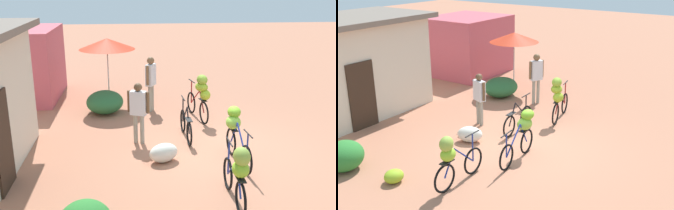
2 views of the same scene
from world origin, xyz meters
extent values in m
plane|color=#B07155|center=(0.00, 0.00, 0.00)|extent=(60.00, 60.00, 0.00)
cube|color=#332319|center=(-1.50, 4.62, 1.00)|extent=(0.90, 0.06, 2.00)
cube|color=#C04F5C|center=(5.18, 6.07, 1.23)|extent=(3.20, 2.80, 2.45)
ellipsoid|color=#2B6637|center=(3.21, 2.96, 0.35)|extent=(1.36, 1.16, 0.69)
cylinder|color=beige|center=(3.92, 2.86, 1.09)|extent=(0.04, 0.04, 2.18)
cone|color=red|center=(3.92, 2.86, 2.08)|extent=(1.81, 1.81, 0.35)
torus|color=black|center=(-1.91, 0.22, 0.33)|extent=(0.65, 0.05, 0.65)
torus|color=black|center=(-2.89, 0.22, 0.33)|extent=(0.65, 0.05, 0.65)
cylinder|color=navy|center=(-2.72, 0.22, 0.61)|extent=(0.37, 0.04, 0.58)
cylinder|color=navy|center=(-2.23, 0.22, 0.61)|extent=(0.66, 0.04, 0.59)
cylinder|color=black|center=(-1.91, 0.22, 1.02)|extent=(0.50, 0.03, 0.03)
cylinder|color=navy|center=(-1.91, 0.22, 0.67)|extent=(0.04, 0.04, 0.69)
cube|color=black|center=(-2.79, 0.22, 0.68)|extent=(0.36, 0.14, 0.02)
ellipsoid|color=#8AC02C|center=(-2.75, 0.21, 0.84)|extent=(0.38, 0.31, 0.30)
ellipsoid|color=#8CAD40|center=(-2.79, 0.22, 1.10)|extent=(0.41, 0.36, 0.34)
torus|color=black|center=(-1.33, -0.33, 0.33)|extent=(0.66, 0.10, 0.65)
torus|color=black|center=(-0.27, -0.25, 0.33)|extent=(0.66, 0.10, 0.65)
cylinder|color=navy|center=(-0.46, -0.26, 0.63)|extent=(0.40, 0.07, 0.62)
cylinder|color=navy|center=(-0.98, -0.30, 0.63)|extent=(0.71, 0.09, 0.63)
cylinder|color=black|center=(-1.33, -0.33, 0.94)|extent=(0.50, 0.07, 0.03)
cylinder|color=navy|center=(-1.33, -0.33, 0.63)|extent=(0.04, 0.04, 0.61)
cube|color=black|center=(-0.38, -0.26, 0.68)|extent=(0.37, 0.17, 0.02)
ellipsoid|color=#8AC33E|center=(-0.39, -0.25, 0.85)|extent=(0.47, 0.40, 0.32)
ellipsoid|color=#79BB29|center=(-0.30, -0.28, 1.08)|extent=(0.40, 0.33, 0.26)
torus|color=black|center=(1.28, 0.72, 0.32)|extent=(0.64, 0.08, 0.64)
torus|color=black|center=(0.32, 0.68, 0.32)|extent=(0.64, 0.08, 0.64)
cylinder|color=black|center=(0.49, 0.69, 0.62)|extent=(0.37, 0.05, 0.62)
cylinder|color=black|center=(0.97, 0.71, 0.62)|extent=(0.65, 0.06, 0.63)
cylinder|color=black|center=(1.28, 0.72, 0.98)|extent=(0.50, 0.05, 0.03)
cylinder|color=black|center=(1.28, 0.72, 0.65)|extent=(0.04, 0.04, 0.66)
cube|color=black|center=(0.41, 0.68, 0.67)|extent=(0.37, 0.15, 0.02)
torus|color=black|center=(2.93, 0.24, 0.34)|extent=(0.67, 0.18, 0.67)
torus|color=black|center=(1.87, 0.03, 0.34)|extent=(0.67, 0.18, 0.67)
cylinder|color=maroon|center=(2.06, 0.07, 0.63)|extent=(0.41, 0.12, 0.60)
cylinder|color=maroon|center=(2.58, 0.17, 0.63)|extent=(0.72, 0.18, 0.61)
cylinder|color=black|center=(2.93, 0.24, 1.04)|extent=(0.50, 0.13, 0.03)
cylinder|color=maroon|center=(2.93, 0.24, 0.69)|extent=(0.04, 0.04, 0.70)
cube|color=black|center=(1.98, 0.05, 0.70)|extent=(0.38, 0.21, 0.02)
ellipsoid|color=#99B529|center=(1.93, -0.01, 0.86)|extent=(0.40, 0.33, 0.30)
ellipsoid|color=#90AC27|center=(2.01, 0.09, 1.08)|extent=(0.52, 0.48, 0.26)
ellipsoid|color=#83A731|center=(1.99, 0.09, 1.30)|extent=(0.44, 0.40, 0.28)
ellipsoid|color=silver|center=(-0.55, 1.40, 0.22)|extent=(0.69, 0.82, 0.44)
cylinder|color=gray|center=(0.64, 2.03, 0.39)|extent=(0.11, 0.11, 0.77)
cylinder|color=gray|center=(0.58, 1.86, 0.39)|extent=(0.11, 0.11, 0.77)
cube|color=silver|center=(0.61, 1.94, 1.08)|extent=(0.33, 0.44, 0.61)
cylinder|color=brown|center=(0.70, 2.17, 1.11)|extent=(0.08, 0.08, 0.55)
cylinder|color=brown|center=(0.52, 1.71, 1.11)|extent=(0.08, 0.08, 0.55)
sphere|color=brown|center=(0.61, 1.94, 1.49)|extent=(0.21, 0.21, 0.21)
cylinder|color=gray|center=(3.14, 1.54, 0.43)|extent=(0.11, 0.11, 0.85)
cylinder|color=gray|center=(3.30, 1.46, 0.43)|extent=(0.11, 0.11, 0.85)
cube|color=silver|center=(3.22, 1.50, 1.19)|extent=(0.45, 0.36, 0.67)
cylinder|color=brown|center=(3.00, 1.61, 1.22)|extent=(0.08, 0.08, 0.61)
cylinder|color=brown|center=(3.45, 1.38, 1.22)|extent=(0.08, 0.08, 0.61)
sphere|color=brown|center=(3.22, 1.50, 1.64)|extent=(0.23, 0.23, 0.23)
camera|label=1|loc=(-8.99, 2.07, 4.03)|focal=42.73mm
camera|label=2|loc=(-8.64, -5.23, 4.80)|focal=44.13mm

